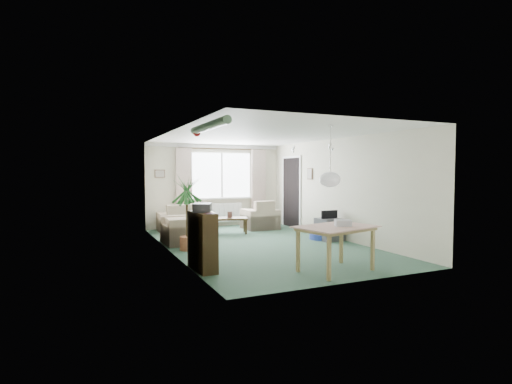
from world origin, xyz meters
name	(u,v)px	position (x,y,z in m)	size (l,w,h in m)	color
ground	(262,245)	(0.00, 0.00, 0.00)	(6.50, 6.50, 0.00)	#305140
window	(222,175)	(0.20, 3.23, 1.50)	(1.80, 0.03, 1.30)	white
curtain_rod	(222,149)	(0.20, 3.15, 2.27)	(2.60, 0.03, 0.03)	black
curtain_left	(184,184)	(-0.95, 3.13, 1.27)	(0.45, 0.08, 2.00)	beige
curtain_right	(258,183)	(1.35, 3.13, 1.27)	(0.45, 0.08, 2.00)	beige
radiator	(222,213)	(0.20, 3.19, 0.40)	(1.20, 0.10, 0.55)	white
doorway	(292,193)	(1.99, 2.20, 1.00)	(0.03, 0.95, 2.00)	black
pendant_lamp	(330,180)	(0.20, -2.30, 1.48)	(0.36, 0.36, 0.36)	white
tinsel_garland	(209,126)	(-1.92, -2.30, 2.28)	(1.60, 1.60, 0.12)	#196626
bauble_cluster_a	(293,147)	(1.30, 0.90, 2.22)	(0.20, 0.20, 0.20)	silver
bauble_cluster_b	(331,145)	(1.60, -0.30, 2.22)	(0.20, 0.20, 0.20)	silver
wall_picture_back	(160,174)	(-1.60, 3.23, 1.55)	(0.28, 0.03, 0.22)	brown
wall_picture_right	(310,174)	(1.98, 1.20, 1.55)	(0.03, 0.24, 0.30)	brown
sofa	(186,217)	(-1.01, 2.75, 0.37)	(1.46, 0.78, 0.73)	#CAAE99
armchair_corner	(260,215)	(0.99, 2.22, 0.40)	(0.90, 0.85, 0.80)	beige
armchair_left	(185,224)	(-1.50, 0.88, 0.43)	(0.97, 0.92, 0.87)	#C8B197
coffee_table	(230,225)	(-0.09, 1.79, 0.21)	(0.92, 0.51, 0.41)	black
photo_frame	(230,215)	(-0.10, 1.74, 0.49)	(0.12, 0.02, 0.16)	#53332A
bookshelf	(202,241)	(-1.84, -1.66, 0.48)	(0.26, 0.78, 0.96)	black
hifi_box	(202,208)	(-1.83, -1.63, 1.03)	(0.28, 0.35, 0.14)	#3D3C41
houseplant	(187,213)	(-1.65, 0.07, 0.76)	(0.66, 0.66, 1.53)	#205E26
dining_table	(336,249)	(0.11, -2.60, 0.36)	(1.14, 0.76, 0.71)	#9E8256
gift_box	(343,224)	(0.23, -2.63, 0.77)	(0.25, 0.18, 0.12)	silver
tv_cube	(329,229)	(1.70, -0.12, 0.26)	(0.51, 0.56, 0.51)	#403F45
pet_bed	(323,236)	(1.65, 0.06, 0.06)	(0.65, 0.65, 0.13)	navy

